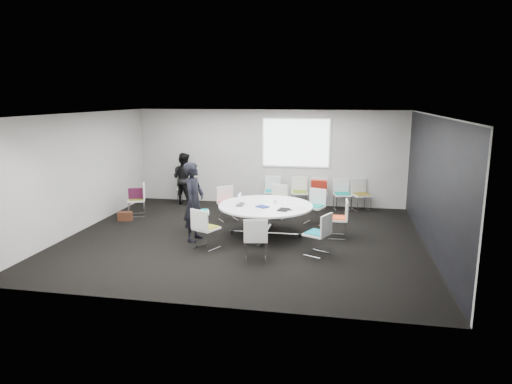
% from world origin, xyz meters
% --- Properties ---
extents(room_shell, '(8.08, 7.08, 2.88)m').
position_xyz_m(room_shell, '(0.09, 0.00, 1.40)').
color(room_shell, black).
rests_on(room_shell, ground).
extents(conference_table, '(2.17, 2.17, 0.73)m').
position_xyz_m(conference_table, '(0.45, 0.29, 0.53)').
color(conference_table, silver).
rests_on(conference_table, ground).
extents(projection_screen, '(1.90, 0.03, 1.35)m').
position_xyz_m(projection_screen, '(0.80, 3.46, 1.85)').
color(projection_screen, white).
rests_on(projection_screen, room_shell).
extents(chair_ring_a, '(0.47, 0.48, 0.88)m').
position_xyz_m(chair_ring_a, '(2.09, 0.44, 0.28)').
color(chair_ring_a, silver).
rests_on(chair_ring_a, ground).
extents(chair_ring_b, '(0.59, 0.58, 0.88)m').
position_xyz_m(chair_ring_b, '(1.50, 1.49, 0.28)').
color(chair_ring_b, silver).
rests_on(chair_ring_b, ground).
extents(chair_ring_c, '(0.55, 0.54, 0.88)m').
position_xyz_m(chair_ring_c, '(0.49, 1.85, 0.28)').
color(chair_ring_c, silver).
rests_on(chair_ring_c, ground).
extents(chair_ring_d, '(0.64, 0.63, 0.88)m').
position_xyz_m(chair_ring_d, '(-0.74, 1.41, 0.28)').
color(chair_ring_d, silver).
rests_on(chair_ring_d, ground).
extents(chair_ring_e, '(0.57, 0.58, 0.88)m').
position_xyz_m(chair_ring_e, '(-1.19, 0.39, 0.28)').
color(chair_ring_e, silver).
rests_on(chair_ring_e, ground).
extents(chair_ring_f, '(0.61, 0.60, 0.88)m').
position_xyz_m(chair_ring_f, '(-0.64, -0.87, 0.28)').
color(chair_ring_f, silver).
rests_on(chair_ring_f, ground).
extents(chair_ring_g, '(0.53, 0.52, 0.88)m').
position_xyz_m(chair_ring_g, '(0.53, -1.38, 0.28)').
color(chair_ring_g, silver).
rests_on(chair_ring_g, ground).
extents(chair_ring_h, '(0.60, 0.61, 0.88)m').
position_xyz_m(chair_ring_h, '(1.70, -0.83, 0.28)').
color(chair_ring_h, silver).
rests_on(chair_ring_h, ground).
extents(chair_back_a, '(0.50, 0.49, 0.88)m').
position_xyz_m(chair_back_a, '(0.17, 3.15, 0.28)').
color(chair_back_a, silver).
rests_on(chair_back_a, ground).
extents(chair_back_b, '(0.52, 0.51, 0.88)m').
position_xyz_m(chair_back_b, '(0.96, 3.17, 0.28)').
color(chair_back_b, silver).
rests_on(chair_back_b, ground).
extents(chair_back_c, '(0.47, 0.46, 0.88)m').
position_xyz_m(chair_back_c, '(1.53, 3.15, 0.28)').
color(chair_back_c, silver).
rests_on(chair_back_c, ground).
extents(chair_back_d, '(0.55, 0.54, 0.88)m').
position_xyz_m(chair_back_d, '(2.18, 3.13, 0.28)').
color(chair_back_d, silver).
rests_on(chair_back_d, ground).
extents(chair_back_e, '(0.60, 0.60, 0.88)m').
position_xyz_m(chair_back_e, '(2.71, 3.16, 0.28)').
color(chair_back_e, silver).
rests_on(chair_back_e, ground).
extents(chair_spare_left, '(0.59, 0.59, 0.88)m').
position_xyz_m(chair_spare_left, '(-3.26, 1.40, 0.28)').
color(chair_spare_left, silver).
rests_on(chair_spare_left, ground).
extents(chair_person_back, '(0.47, 0.45, 0.88)m').
position_xyz_m(chair_person_back, '(-2.49, 3.17, 0.28)').
color(chair_person_back, silver).
rests_on(chair_person_back, ground).
extents(person_main, '(0.48, 0.68, 1.76)m').
position_xyz_m(person_main, '(-1.06, -0.34, 0.88)').
color(person_main, black).
rests_on(person_main, ground).
extents(person_back, '(0.88, 0.77, 1.54)m').
position_xyz_m(person_back, '(-2.49, 3.00, 0.77)').
color(person_back, black).
rests_on(person_back, ground).
extents(laptop, '(0.24, 0.36, 0.03)m').
position_xyz_m(laptop, '(-0.07, 0.17, 0.74)').
color(laptop, '#333338').
rests_on(laptop, conference_table).
extents(laptop_lid, '(0.02, 0.30, 0.22)m').
position_xyz_m(laptop_lid, '(-0.17, 0.29, 0.86)').
color(laptop_lid, silver).
rests_on(laptop_lid, conference_table).
extents(notebook_black, '(0.28, 0.34, 0.02)m').
position_xyz_m(notebook_black, '(0.91, -0.12, 0.74)').
color(notebook_black, black).
rests_on(notebook_black, conference_table).
extents(tablet_folio, '(0.33, 0.31, 0.03)m').
position_xyz_m(tablet_folio, '(0.41, 0.06, 0.74)').
color(tablet_folio, navy).
rests_on(tablet_folio, conference_table).
extents(papers_right, '(0.36, 0.36, 0.00)m').
position_xyz_m(papers_right, '(0.91, 0.53, 0.73)').
color(papers_right, white).
rests_on(papers_right, conference_table).
extents(papers_front, '(0.30, 0.22, 0.00)m').
position_xyz_m(papers_front, '(1.20, 0.12, 0.73)').
color(papers_front, silver).
rests_on(papers_front, conference_table).
extents(cup, '(0.08, 0.08, 0.09)m').
position_xyz_m(cup, '(0.64, 0.45, 0.78)').
color(cup, white).
rests_on(cup, conference_table).
extents(phone, '(0.15, 0.08, 0.01)m').
position_xyz_m(phone, '(1.04, -0.11, 0.73)').
color(phone, black).
rests_on(phone, conference_table).
extents(maroon_bag, '(0.42, 0.25, 0.28)m').
position_xyz_m(maroon_bag, '(-3.27, 1.40, 0.62)').
color(maroon_bag, '#44122B').
rests_on(maroon_bag, chair_spare_left).
extents(brown_bag, '(0.39, 0.24, 0.24)m').
position_xyz_m(brown_bag, '(-3.36, 0.86, 0.12)').
color(brown_bag, '#462516').
rests_on(brown_bag, ground).
extents(red_jacket, '(0.46, 0.22, 0.36)m').
position_xyz_m(red_jacket, '(1.53, 2.93, 0.70)').
color(red_jacket, '#A02013').
rests_on(red_jacket, chair_back_c).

